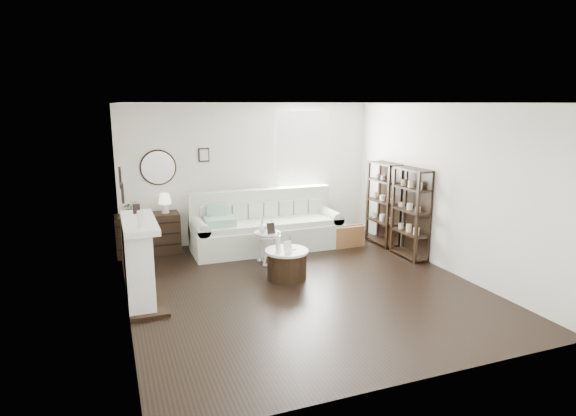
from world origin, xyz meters
name	(u,v)px	position (x,y,z in m)	size (l,w,h in m)	color
room	(285,160)	(0.73, 2.70, 1.60)	(5.50, 5.50, 5.50)	black
fireplace	(139,264)	(-2.32, 0.30, 0.54)	(0.50, 1.40, 1.84)	white
shelf_unit_far	(383,204)	(2.33, 1.55, 0.80)	(0.30, 0.80, 1.60)	black
shelf_unit_near	(411,213)	(2.33, 0.65, 0.80)	(0.30, 0.80, 1.60)	black
sofa	(266,229)	(0.11, 2.09, 0.36)	(2.80, 0.97, 1.09)	#B2BEAA
quilt	(220,221)	(-0.81, 1.95, 0.63)	(0.55, 0.45, 0.14)	#289660
suitcase	(348,236)	(1.61, 1.60, 0.20)	(0.60, 0.20, 0.40)	brown
dresser	(148,234)	(-2.02, 2.47, 0.37)	(1.12, 0.48, 0.75)	black
table_lamp	(165,203)	(-1.69, 2.47, 0.93)	(0.23, 0.23, 0.36)	beige
potted_plant	(130,208)	(-2.30, 2.42, 0.88)	(0.25, 0.22, 0.28)	#1C5919
drum_table	(287,264)	(-0.11, 0.39, 0.24)	(0.68, 0.68, 0.47)	black
pedestal_table	(267,235)	(-0.16, 1.18, 0.51)	(0.47, 0.47, 0.56)	silver
eiffel_drum	(290,243)	(-0.03, 0.44, 0.56)	(0.11, 0.11, 0.19)	black
bottle_drum	(278,242)	(-0.28, 0.31, 0.64)	(0.08, 0.08, 0.34)	silver
card_frame_drum	(288,247)	(-0.16, 0.22, 0.56)	(0.14, 0.01, 0.19)	white
eiffel_ped	(272,226)	(-0.07, 1.21, 0.65)	(0.11, 0.11, 0.18)	black
flask_ped	(262,225)	(-0.24, 1.20, 0.69)	(0.14, 0.14, 0.27)	silver
card_frame_ped	(271,228)	(-0.14, 1.06, 0.65)	(0.14, 0.01, 0.19)	black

